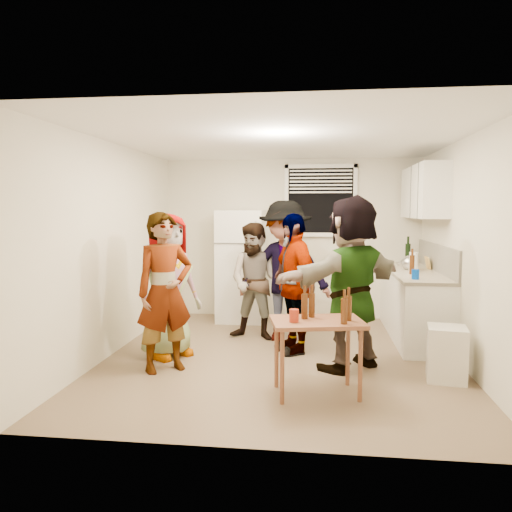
# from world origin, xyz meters

# --- Properties ---
(room) EXTENTS (4.00, 4.50, 2.50)m
(room) POSITION_xyz_m (0.00, 0.00, 0.00)
(room) COLOR silver
(room) RESTS_ON ground
(window) EXTENTS (1.12, 0.10, 1.06)m
(window) POSITION_xyz_m (0.45, 2.21, 1.85)
(window) COLOR white
(window) RESTS_ON room
(refrigerator) EXTENTS (0.70, 0.70, 1.70)m
(refrigerator) POSITION_xyz_m (-0.75, 1.88, 0.85)
(refrigerator) COLOR white
(refrigerator) RESTS_ON ground
(counter_lower) EXTENTS (0.60, 2.20, 0.86)m
(counter_lower) POSITION_xyz_m (1.70, 1.15, 0.43)
(counter_lower) COLOR white
(counter_lower) RESTS_ON ground
(countertop) EXTENTS (0.64, 2.22, 0.04)m
(countertop) POSITION_xyz_m (1.70, 1.15, 0.88)
(countertop) COLOR beige
(countertop) RESTS_ON counter_lower
(backsplash) EXTENTS (0.03, 2.20, 0.36)m
(backsplash) POSITION_xyz_m (1.99, 1.15, 1.08)
(backsplash) COLOR beige
(backsplash) RESTS_ON countertop
(upper_cabinets) EXTENTS (0.34, 1.60, 0.70)m
(upper_cabinets) POSITION_xyz_m (1.83, 1.35, 1.95)
(upper_cabinets) COLOR white
(upper_cabinets) RESTS_ON room
(kettle) EXTENTS (0.31, 0.28, 0.21)m
(kettle) POSITION_xyz_m (1.65, 1.24, 0.90)
(kettle) COLOR silver
(kettle) RESTS_ON countertop
(paper_towel) EXTENTS (0.12, 0.12, 0.25)m
(paper_towel) POSITION_xyz_m (1.68, 1.12, 0.90)
(paper_towel) COLOR white
(paper_towel) RESTS_ON countertop
(wine_bottle) EXTENTS (0.08, 0.08, 0.31)m
(wine_bottle) POSITION_xyz_m (1.75, 1.96, 0.90)
(wine_bottle) COLOR black
(wine_bottle) RESTS_ON countertop
(beer_bottle_counter) EXTENTS (0.06, 0.06, 0.24)m
(beer_bottle_counter) POSITION_xyz_m (1.60, 0.79, 0.90)
(beer_bottle_counter) COLOR #47230C
(beer_bottle_counter) RESTS_ON countertop
(blue_cup) EXTENTS (0.09, 0.09, 0.12)m
(blue_cup) POSITION_xyz_m (1.56, 0.32, 0.90)
(blue_cup) COLOR #0340C2
(blue_cup) RESTS_ON countertop
(picture_frame) EXTENTS (0.02, 0.20, 0.17)m
(picture_frame) POSITION_xyz_m (1.92, 1.39, 0.98)
(picture_frame) COLOR #F1BC5D
(picture_frame) RESTS_ON countertop
(trash_bin) EXTENTS (0.43, 0.43, 0.55)m
(trash_bin) POSITION_xyz_m (1.71, -0.57, 0.25)
(trash_bin) COLOR silver
(trash_bin) RESTS_ON ground
(serving_table) EXTENTS (0.92, 0.71, 0.70)m
(serving_table) POSITION_xyz_m (0.42, -1.11, 0.00)
(serving_table) COLOR brown
(serving_table) RESTS_ON ground
(beer_bottle_table) EXTENTS (0.06, 0.06, 0.23)m
(beer_bottle_table) POSITION_xyz_m (0.30, -1.06, 0.70)
(beer_bottle_table) COLOR #47230C
(beer_bottle_table) RESTS_ON serving_table
(red_cup) EXTENTS (0.09, 0.09, 0.12)m
(red_cup) POSITION_xyz_m (0.21, -1.21, 0.70)
(red_cup) COLOR #A52C15
(red_cup) RESTS_ON serving_table
(guest_grey) EXTENTS (1.83, 1.67, 0.53)m
(guest_grey) POSITION_xyz_m (-1.31, -0.10, 0.00)
(guest_grey) COLOR #9C9C9C
(guest_grey) RESTS_ON ground
(guest_stripe) EXTENTS (1.53, 1.71, 0.40)m
(guest_stripe) POSITION_xyz_m (-1.19, -0.61, 0.00)
(guest_stripe) COLOR #141933
(guest_stripe) RESTS_ON ground
(guest_back_left) EXTENTS (1.03, 1.66, 0.58)m
(guest_back_left) POSITION_xyz_m (-0.38, 0.79, 0.00)
(guest_back_left) COLOR brown
(guest_back_left) RESTS_ON ground
(guest_back_right) EXTENTS (1.20, 1.84, 0.68)m
(guest_back_right) POSITION_xyz_m (-0.01, 0.80, 0.00)
(guest_back_right) COLOR #3C3B40
(guest_back_right) RESTS_ON ground
(guest_black) EXTENTS (1.93, 1.63, 0.41)m
(guest_black) POSITION_xyz_m (0.13, 0.25, 0.00)
(guest_black) COLOR black
(guest_black) RESTS_ON ground
(guest_orange) EXTENTS (2.54, 2.55, 0.55)m
(guest_orange) POSITION_xyz_m (0.77, -0.29, 0.00)
(guest_orange) COLOR #ECA557
(guest_orange) RESTS_ON ground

